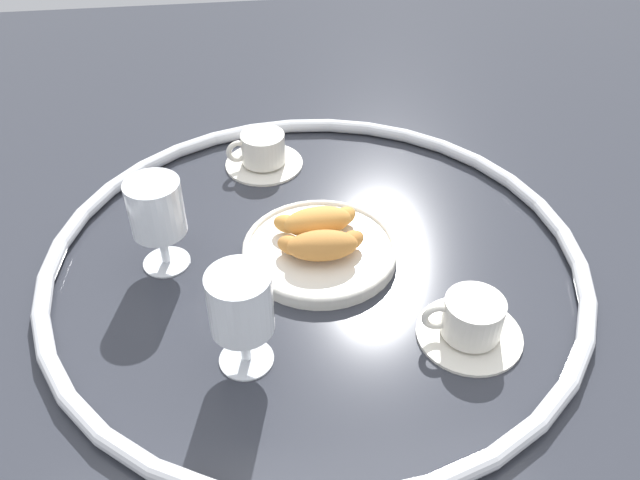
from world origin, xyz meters
The scene contains 9 objects.
ground_plane centered at (0.00, 0.00, 0.00)m, with size 2.20×2.20×0.00m, color #2D3038.
table_chrome_rim centered at (0.00, 0.00, 0.01)m, with size 0.78×0.78×0.02m, color silver.
pastry_plate centered at (0.01, 0.01, 0.01)m, with size 0.23×0.23×0.02m.
croissant_large centered at (0.01, -0.01, 0.04)m, with size 0.14×0.06×0.04m.
croissant_small centered at (0.01, 0.04, 0.04)m, with size 0.14×0.07×0.04m.
coffee_cup_near centered at (-0.06, 0.27, 0.03)m, with size 0.14×0.14×0.06m.
coffee_cup_far centered at (0.18, -0.17, 0.03)m, with size 0.14×0.14×0.06m.
juice_glass_left centered at (-0.11, -0.17, 0.09)m, with size 0.08×0.08×0.14m.
juice_glass_right centered at (-0.21, 0.03, 0.10)m, with size 0.08×0.08×0.14m.
Camera 1 is at (-0.08, -0.69, 0.62)m, focal length 35.93 mm.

